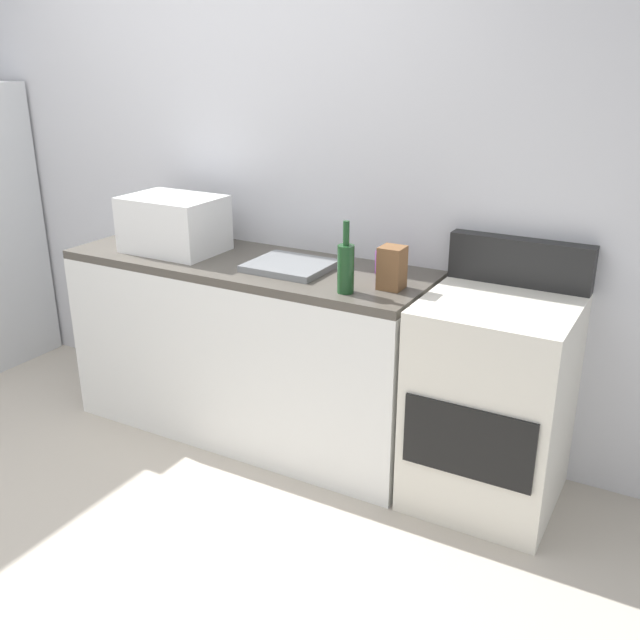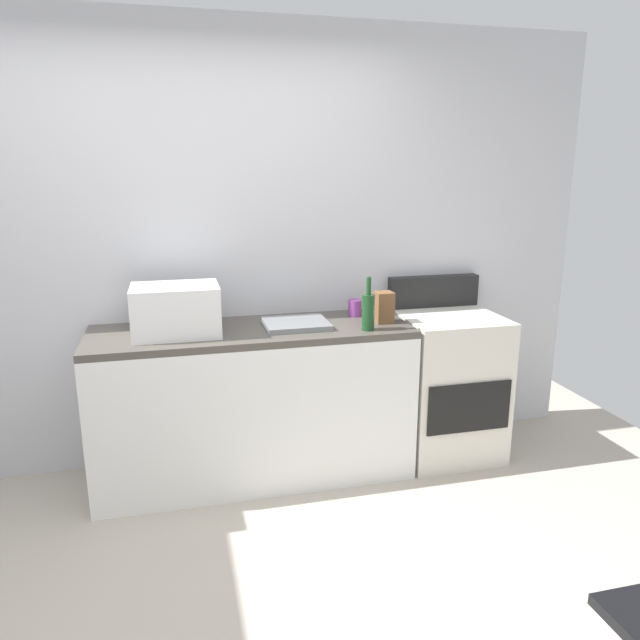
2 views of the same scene
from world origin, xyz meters
The scene contains 9 objects.
ground_plane centered at (0.00, 0.00, 0.00)m, with size 6.00×6.00×0.00m, color #B2A899.
wall_back centered at (0.00, 1.55, 1.30)m, with size 5.00×0.10×2.60m, color silver.
kitchen_counter centered at (0.30, 1.20, 0.45)m, with size 1.80×0.60×0.90m.
stove_oven centered at (1.52, 1.21, 0.47)m, with size 0.60×0.61×1.10m.
microwave centered at (-0.11, 1.18, 1.04)m, with size 0.46×0.34×0.27m, color white.
sink_basin centered at (0.55, 1.18, 0.92)m, with size 0.36×0.32×0.03m, color slate.
wine_bottle centered at (0.93, 1.01, 1.01)m, with size 0.07×0.07×0.30m.
coffee_mug centered at (0.95, 1.34, 0.95)m, with size 0.08×0.08×0.10m, color purple.
knife_block centered at (1.07, 1.15, 0.99)m, with size 0.10×0.10×0.18m, color brown.
Camera 2 is at (-0.11, -2.03, 1.78)m, focal length 33.41 mm.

